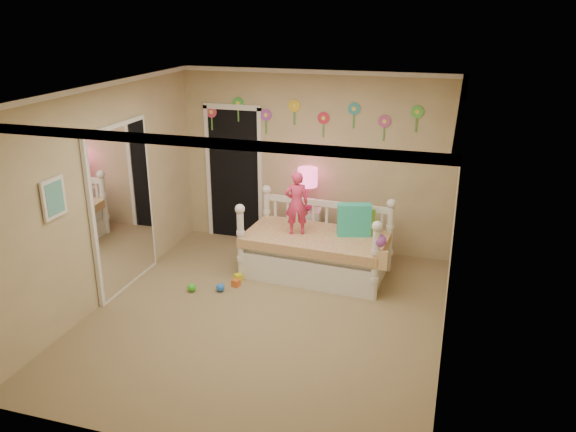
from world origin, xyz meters
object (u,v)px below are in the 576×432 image
(nightstand, at_px, (307,230))
(table_lamp, at_px, (308,182))
(child, at_px, (297,203))
(daybed, at_px, (316,238))

(nightstand, height_order, table_lamp, table_lamp)
(child, xyz_separation_m, nightstand, (-0.06, 0.76, -0.67))
(daybed, relative_size, child, 2.23)
(nightstand, bearing_deg, child, -93.04)
(daybed, height_order, child, child)
(daybed, xyz_separation_m, table_lamp, (-0.32, 0.72, 0.54))
(daybed, relative_size, nightstand, 2.93)
(daybed, relative_size, table_lamp, 3.05)
(nightstand, relative_size, table_lamp, 1.04)
(child, distance_m, nightstand, 1.02)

